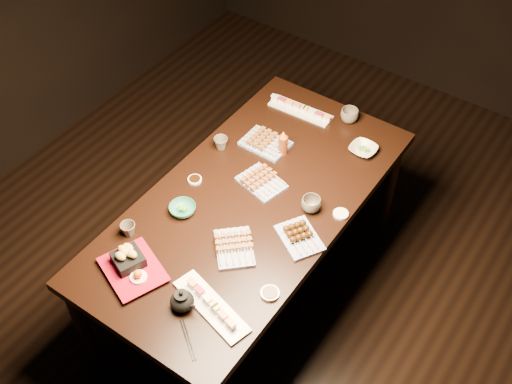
% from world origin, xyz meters
% --- Properties ---
extents(ground, '(5.00, 5.00, 0.00)m').
position_xyz_m(ground, '(0.00, 0.00, 0.00)').
color(ground, black).
rests_on(ground, ground).
extents(dining_table, '(0.96, 1.83, 0.75)m').
position_xyz_m(dining_table, '(-0.12, 0.19, 0.38)').
color(dining_table, black).
rests_on(dining_table, ground).
extents(sushi_platter_near, '(0.41, 0.21, 0.05)m').
position_xyz_m(sushi_platter_near, '(0.10, -0.40, 0.77)').
color(sushi_platter_near, white).
rests_on(sushi_platter_near, dining_table).
extents(sushi_platter_far, '(0.37, 0.12, 0.04)m').
position_xyz_m(sushi_platter_far, '(-0.27, 0.90, 0.77)').
color(sushi_platter_far, white).
rests_on(sushi_platter_far, dining_table).
extents(yakitori_plate_center, '(0.25, 0.21, 0.06)m').
position_xyz_m(yakitori_plate_center, '(-0.14, 0.32, 0.78)').
color(yakitori_plate_center, '#828EB6').
rests_on(yakitori_plate_center, dining_table).
extents(yakitori_plate_right, '(0.28, 0.28, 0.06)m').
position_xyz_m(yakitori_plate_right, '(-0.01, -0.09, 0.78)').
color(yakitori_plate_right, '#828EB6').
rests_on(yakitori_plate_right, dining_table).
extents(yakitori_plate_left, '(0.24, 0.18, 0.06)m').
position_xyz_m(yakitori_plate_left, '(-0.28, 0.56, 0.78)').
color(yakitori_plate_left, '#828EB6').
rests_on(yakitori_plate_left, dining_table).
extents(tsukune_plate, '(0.27, 0.25, 0.06)m').
position_xyz_m(tsukune_plate, '(0.21, 0.13, 0.78)').
color(tsukune_plate, '#828EB6').
rests_on(tsukune_plate, dining_table).
extents(edamame_bowl_green, '(0.14, 0.14, 0.04)m').
position_xyz_m(edamame_bowl_green, '(-0.34, -0.05, 0.77)').
color(edamame_bowl_green, '#287A5C').
rests_on(edamame_bowl_green, dining_table).
extents(edamame_bowl_cream, '(0.14, 0.14, 0.03)m').
position_xyz_m(edamame_bowl_cream, '(0.17, 0.81, 0.77)').
color(edamame_bowl_cream, beige).
rests_on(edamame_bowl_cream, dining_table).
extents(tempura_tray, '(0.35, 0.32, 0.10)m').
position_xyz_m(tempura_tray, '(-0.29, -0.45, 0.80)').
color(tempura_tray, black).
rests_on(tempura_tray, dining_table).
extents(teacup_near_left, '(0.08, 0.08, 0.07)m').
position_xyz_m(teacup_near_left, '(-0.46, -0.30, 0.78)').
color(teacup_near_left, '#544B40').
rests_on(teacup_near_left, dining_table).
extents(teacup_mid_right, '(0.12, 0.12, 0.07)m').
position_xyz_m(teacup_mid_right, '(0.15, 0.31, 0.79)').
color(teacup_mid_right, '#544B40').
rests_on(teacup_mid_right, dining_table).
extents(teacup_far_left, '(0.07, 0.07, 0.07)m').
position_xyz_m(teacup_far_left, '(-0.46, 0.41, 0.78)').
color(teacup_far_left, '#544B40').
rests_on(teacup_far_left, dining_table).
extents(teacup_far_right, '(0.12, 0.12, 0.08)m').
position_xyz_m(teacup_far_right, '(-0.01, 0.98, 0.79)').
color(teacup_far_right, '#544B40').
rests_on(teacup_far_right, dining_table).
extents(teapot, '(0.12, 0.12, 0.10)m').
position_xyz_m(teapot, '(-0.00, -0.46, 0.80)').
color(teapot, black).
rests_on(teapot, dining_table).
extents(condiment_bottle, '(0.05, 0.05, 0.15)m').
position_xyz_m(condiment_bottle, '(-0.17, 0.56, 0.82)').
color(condiment_bottle, maroon).
rests_on(condiment_bottle, dining_table).
extents(sauce_dish_west, '(0.08, 0.08, 0.01)m').
position_xyz_m(sauce_dish_west, '(-0.42, 0.14, 0.76)').
color(sauce_dish_west, white).
rests_on(sauce_dish_west, dining_table).
extents(sauce_dish_east, '(0.09, 0.09, 0.01)m').
position_xyz_m(sauce_dish_east, '(0.29, 0.36, 0.76)').
color(sauce_dish_east, white).
rests_on(sauce_dish_east, dining_table).
extents(sauce_dish_se, '(0.10, 0.10, 0.01)m').
position_xyz_m(sauce_dish_se, '(0.26, -0.20, 0.76)').
color(sauce_dish_se, white).
rests_on(sauce_dish_se, dining_table).
extents(sauce_dish_nw, '(0.10, 0.10, 0.01)m').
position_xyz_m(sauce_dish_nw, '(-0.33, 0.58, 0.76)').
color(sauce_dish_nw, white).
rests_on(sauce_dish_nw, dining_table).
extents(chopsticks_near, '(0.22, 0.11, 0.01)m').
position_xyz_m(chopsticks_near, '(-0.31, -0.42, 0.75)').
color(chopsticks_near, black).
rests_on(chopsticks_near, dining_table).
extents(chopsticks_se, '(0.17, 0.13, 0.01)m').
position_xyz_m(chopsticks_se, '(0.11, -0.57, 0.75)').
color(chopsticks_se, black).
rests_on(chopsticks_se, dining_table).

